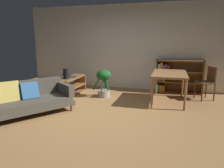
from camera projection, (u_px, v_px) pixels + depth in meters
The scene contains 10 objects.
ground_plane at pixel (99, 115), 4.46m from camera, with size 8.16×8.16×0.00m, color #9E7042.
back_wall_panel at pixel (126, 47), 6.71m from camera, with size 6.80×0.10×2.70m, color silver.
fabric_couch at pixel (20, 99), 4.36m from camera, with size 1.86×2.15×0.75m.
media_console at pixel (71, 86), 6.04m from camera, with size 0.39×1.27×0.52m.
open_laptop at pixel (71, 76), 6.06m from camera, with size 0.44×0.35×0.10m.
desk_speaker at pixel (66, 74), 5.71m from camera, with size 0.16×0.16×0.28m.
potted_floor_plant at pixel (104, 81), 5.79m from camera, with size 0.54×0.46×0.77m.
dining_table at pixel (170, 76), 5.29m from camera, with size 0.84×1.38×0.76m.
dining_chair_near at pixel (207, 81), 5.52m from camera, with size 0.52×0.52×0.89m.
bookshelf at pixel (175, 76), 6.28m from camera, with size 1.36×0.34×1.00m.
Camera 1 is at (1.43, -3.98, 1.59)m, focal length 32.98 mm.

